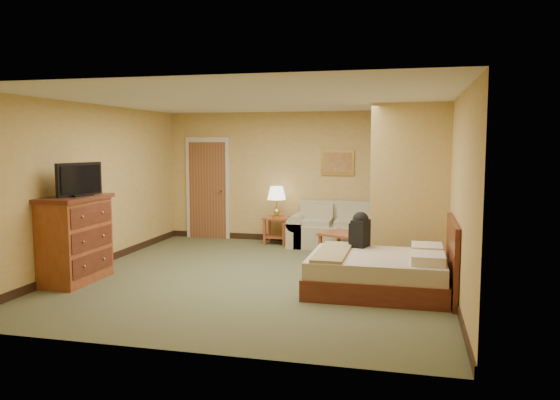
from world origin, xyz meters
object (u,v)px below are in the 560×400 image
(dresser, at_px, (75,239))
(bed, at_px, (382,272))
(loveseat, at_px, (334,232))
(coffee_table, at_px, (344,240))

(dresser, bearing_deg, bed, 6.50)
(bed, bearing_deg, dresser, -173.50)
(loveseat, height_order, bed, bed)
(loveseat, distance_m, dresser, 4.76)
(dresser, bearing_deg, loveseat, 47.07)
(coffee_table, distance_m, dresser, 4.35)
(loveseat, relative_size, bed, 0.90)
(bed, bearing_deg, coffee_table, 110.56)
(loveseat, bearing_deg, dresser, -132.93)
(loveseat, distance_m, coffee_table, 1.01)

